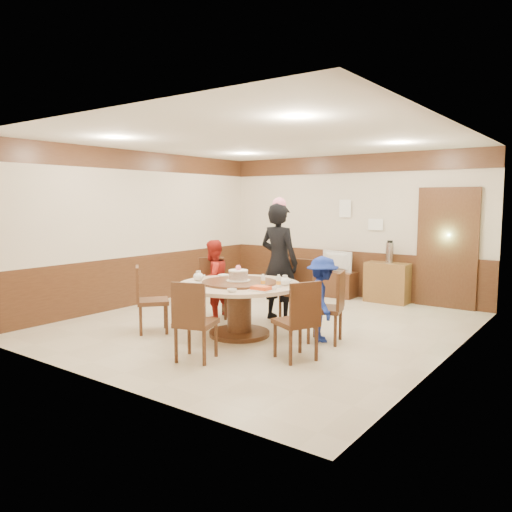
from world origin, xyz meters
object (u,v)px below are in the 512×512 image
Objects in this scene: banquet_table at (239,298)px; tv_stand at (334,284)px; person_standing at (279,262)px; side_cabinet at (387,283)px; person_red at (213,280)px; television at (335,261)px; person_blue at (322,299)px; shrimp_platter at (261,289)px; birthday_cake at (238,275)px; thermos at (390,253)px.

banquet_table is 3.46m from tv_stand.
person_standing reaches higher than side_cabinet.
banquet_table reaches higher than tv_stand.
person_red is at bearing 36.09° from person_standing.
tv_stand is 0.45m from television.
side_cabinet is (0.89, 2.35, -0.56)m from person_standing.
person_blue is at bearing 153.32° from person_standing.
shrimp_platter is 3.85m from television.
birthday_cake is 3.42m from television.
banquet_table is 2.02× the size of tv_stand.
television is at bearing 103.07° from shrimp_platter.
shrimp_platter is 0.79× the size of thermos.
banquet_table is at bearing -39.76° from birthday_cake.
birthday_cake is at bearing -104.01° from side_cabinet.
person_standing is at bearing 106.52° from television.
person_red reaches higher than shrimp_platter.
person_blue is 0.92m from shrimp_platter.
person_standing is 1.09m from birthday_cake.
banquet_table is at bearing -103.16° from side_cabinet.
shrimp_platter is at bearing 110.52° from person_blue.
shrimp_platter is at bearing -28.30° from birthday_cake.
banquet_table is 3.57m from side_cabinet.
person_blue reaches higher than shrimp_platter.
person_red is 2.05m from person_blue.
birthday_cake reaches higher than tv_stand.
thermos is (-0.23, 3.02, 0.36)m from person_blue.
thermos is at bearing 86.31° from shrimp_platter.
television is at bearing 93.84° from birthday_cake.
shrimp_platter is at bearing 118.74° from person_standing.
person_blue reaches higher than birthday_cake.
television is at bearing -178.42° from side_cabinet.
person_red reaches higher than birthday_cake.
thermos reaches higher than birthday_cake.
person_blue is 1.45× the size of side_cabinet.
person_standing is at bearing -110.71° from side_cabinet.
thermos reaches higher than television.
person_red is at bearing 49.92° from person_blue.
shrimp_platter is 0.38× the size of side_cabinet.
side_cabinet is (1.09, 0.03, 0.12)m from tv_stand.
shrimp_platter is 3.89m from tv_stand.
shrimp_platter is 3.79m from thermos.
television is (-0.23, 3.40, -0.15)m from birthday_cake.
birthday_cake is 3.57m from side_cabinet.
thermos is at bearing 0.00° from side_cabinet.
person_red reaches higher than banquet_table.
thermos reaches higher than tv_stand.
person_blue reaches higher than tv_stand.
side_cabinet is at bearing 1.58° from tv_stand.
thermos is at bearing 76.38° from banquet_table.
tv_stand is (-0.87, 3.75, -0.53)m from shrimp_platter.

